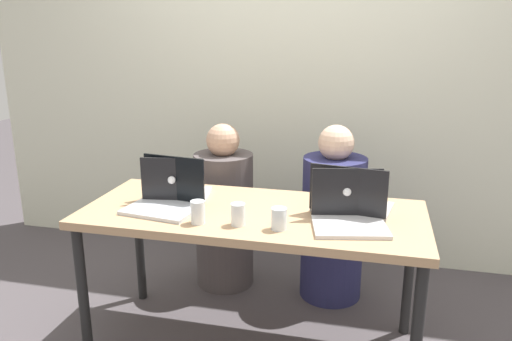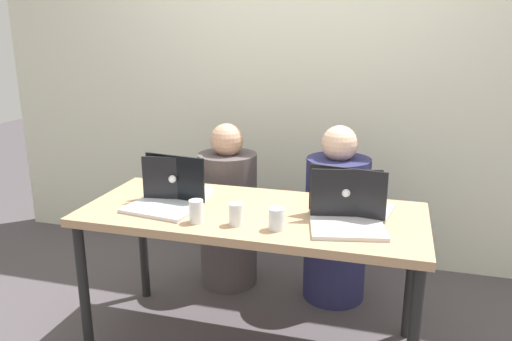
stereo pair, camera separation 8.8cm
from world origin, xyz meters
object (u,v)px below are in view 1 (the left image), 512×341
object	(u,v)px
person_on_right	(333,223)
laptop_back_right	(351,201)
person_on_left	(224,215)
water_glass_left	(198,214)
laptop_back_left	(177,189)
water_glass_right	(279,220)
laptop_front_left	(166,198)
laptop_front_right	(349,214)
water_glass_center	(238,216)

from	to	relation	value
person_on_right	laptop_back_right	world-z (taller)	person_on_right
person_on_left	water_glass_left	bearing A→B (deg)	104.93
laptop_back_left	water_glass_right	distance (m)	0.65
laptop_front_left	water_glass_right	bearing A→B (deg)	-4.88
laptop_back_right	laptop_front_left	bearing A→B (deg)	20.47
person_on_left	water_glass_right	xyz separation A→B (m)	(0.50, -0.81, 0.32)
laptop_front_left	laptop_back_right	world-z (taller)	same
person_on_left	laptop_back_left	xyz separation A→B (m)	(-0.09, -0.53, 0.33)
laptop_front_left	laptop_back_left	bearing A→B (deg)	101.04
laptop_front_right	water_glass_left	world-z (taller)	laptop_front_right
person_on_right	laptop_front_right	bearing A→B (deg)	112.49
laptop_back_right	water_glass_right	size ratio (longest dim) A/B	4.08
water_glass_right	water_glass_center	distance (m)	0.18
laptop_front_right	person_on_right	bearing A→B (deg)	87.88
laptop_front_left	laptop_front_right	bearing A→B (deg)	7.10
laptop_front_right	laptop_front_left	bearing A→B (deg)	167.07
water_glass_right	water_glass_center	xyz separation A→B (m)	(-0.18, 0.00, 0.00)
person_on_left	person_on_right	size ratio (longest dim) A/B	0.98
laptop_back_left	laptop_back_right	distance (m)	0.88
laptop_back_left	person_on_right	bearing A→B (deg)	-154.32
laptop_back_right	person_on_left	bearing A→B (deg)	-23.20
laptop_back_left	laptop_front_left	bearing A→B (deg)	83.90
person_on_right	laptop_front_right	size ratio (longest dim) A/B	2.92
water_glass_left	water_glass_center	distance (m)	0.18
laptop_front_right	laptop_back_right	xyz separation A→B (m)	(-0.00, 0.18, 0.00)
person_on_right	laptop_front_left	bearing A→B (deg)	54.70
person_on_left	laptop_back_right	distance (m)	1.00
laptop_back_left	laptop_front_right	bearing A→B (deg)	160.24
person_on_right	laptop_front_right	distance (m)	0.77
laptop_front_left	water_glass_center	distance (m)	0.42
laptop_back_left	water_glass_right	size ratio (longest dim) A/B	3.57
laptop_front_right	water_glass_left	bearing A→B (deg)	179.57
person_on_left	laptop_back_right	size ratio (longest dim) A/B	2.62
person_on_right	laptop_front_left	world-z (taller)	person_on_right
laptop_front_left	laptop_front_right	size ratio (longest dim) A/B	1.01
laptop_front_right	water_glass_center	distance (m)	0.49
person_on_right	water_glass_left	size ratio (longest dim) A/B	10.12
laptop_front_left	laptop_back_right	bearing A→B (deg)	18.68
laptop_front_left	laptop_back_right	distance (m)	0.88
laptop_back_left	laptop_back_right	world-z (taller)	laptop_back_right
laptop_back_right	laptop_back_left	bearing A→B (deg)	10.64
laptop_back_left	water_glass_left	size ratio (longest dim) A/B	3.32
person_on_right	water_glass_center	bearing A→B (deg)	78.91
laptop_back_right	water_glass_right	bearing A→B (deg)	55.54
person_on_right	laptop_front_right	world-z (taller)	person_on_right
person_on_left	laptop_front_right	world-z (taller)	person_on_left
water_glass_right	water_glass_left	world-z (taller)	water_glass_left
laptop_front_left	water_glass_center	world-z (taller)	laptop_front_left
water_glass_left	water_glass_center	xyz separation A→B (m)	(0.18, 0.02, -0.00)
person_on_right	water_glass_right	distance (m)	0.88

